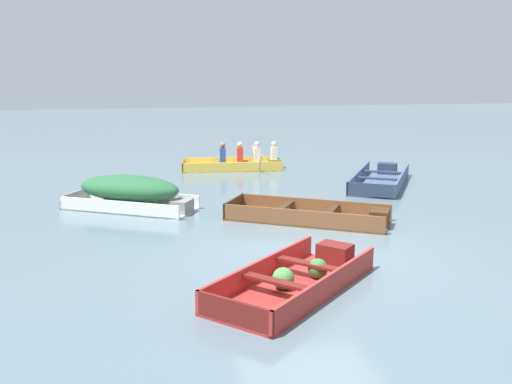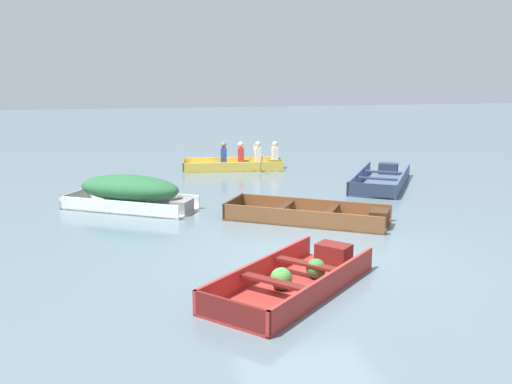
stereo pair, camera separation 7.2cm
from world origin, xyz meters
TOP-DOWN VIEW (x-y plane):
  - ground_plane at (0.00, 0.00)m, footprint 80.00×80.00m
  - dinghy_red_foreground at (-0.77, -1.53)m, footprint 2.97×2.87m
  - skiff_white_near_moored at (-3.08, 3.82)m, footprint 3.10×2.46m
  - skiff_wooden_brown_mid_moored at (0.63, 1.92)m, footprint 3.44×2.74m
  - skiff_slate_blue_far_moored at (3.72, 5.33)m, footprint 2.93×3.66m
  - rowboat_yellow_with_crew at (0.37, 8.60)m, footprint 3.24×2.39m

SIDE VIEW (x-z plane):
  - ground_plane at x=0.00m, z-range 0.00..0.00m
  - skiff_wooden_brown_mid_moored at x=0.63m, z-range -0.06..0.29m
  - skiff_slate_blue_far_moored at x=3.72m, z-range -0.06..0.30m
  - dinghy_red_foreground at x=-0.77m, z-range -0.05..0.31m
  - rowboat_yellow_with_crew at x=0.37m, z-range -0.23..0.65m
  - skiff_white_near_moored at x=-3.08m, z-range 0.03..0.82m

